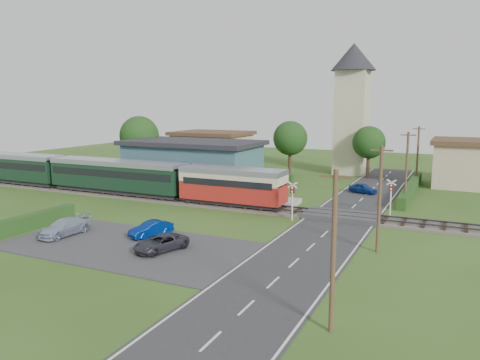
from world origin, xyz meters
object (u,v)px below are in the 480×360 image
at_px(station_building, 193,162).
at_px(train, 94,173).
at_px(crossing_signal_far, 391,192).
at_px(car_park_silver, 64,227).
at_px(church_tower, 352,99).
at_px(house_east, 471,163).
at_px(car_park_dark, 161,243).
at_px(equipment_hut, 107,173).
at_px(crossing_signal_near, 292,195).
at_px(car_on_road, 363,188).
at_px(house_west, 212,150).
at_px(car_park_blue, 151,229).
at_px(pedestrian_near, 238,187).
at_px(pedestrian_far, 108,177).

xyz_separation_m(station_building, train, (-7.07, -8.99, -0.52)).
height_order(train, crossing_signal_far, train).
bearing_deg(car_park_silver, church_tower, 76.24).
relative_size(station_building, church_tower, 0.91).
bearing_deg(house_east, church_tower, 165.07).
distance_m(church_tower, car_park_dark, 41.35).
distance_m(equipment_hut, train, 3.36).
distance_m(crossing_signal_near, car_park_dark, 12.78).
bearing_deg(station_building, house_east, 23.44).
xyz_separation_m(station_building, car_on_road, (19.49, 3.04, -2.12)).
distance_m(station_building, house_west, 14.87).
height_order(house_east, crossing_signal_far, house_east).
relative_size(car_park_blue, car_park_dark, 0.87).
xyz_separation_m(house_west, pedestrian_near, (13.56, -19.41, -1.51)).
xyz_separation_m(house_west, crossing_signal_far, (28.60, -20.61, -0.65)).
relative_size(station_building, house_west, 1.48).
xyz_separation_m(house_east, pedestrian_near, (-21.44, -18.41, -1.51)).
height_order(house_west, car_park_silver, house_west).
relative_size(station_building, pedestrian_near, 9.57).
bearing_deg(car_park_dark, car_on_road, 91.64).
distance_m(car_park_silver, car_park_dark, 8.56).
xyz_separation_m(house_east, car_park_dark, (-18.63, -36.05, -2.19)).
height_order(house_west, pedestrian_near, house_west).
bearing_deg(car_park_dark, pedestrian_far, 157.38).
height_order(train, house_west, house_west).
height_order(crossing_signal_near, pedestrian_far, crossing_signal_near).
xyz_separation_m(station_building, car_park_blue, (8.74, -20.49, -2.07)).
distance_m(crossing_signal_far, car_park_blue, 20.40).
bearing_deg(house_east, pedestrian_far, -152.51).
relative_size(church_tower, car_park_dark, 4.68).
height_order(station_building, pedestrian_near, station_building).
height_order(house_east, car_on_road, house_east).
bearing_deg(church_tower, car_park_silver, -106.97).
relative_size(equipment_hut, car_park_blue, 0.78).
relative_size(crossing_signal_near, car_park_blue, 1.00).
bearing_deg(crossing_signal_near, house_west, 130.11).
bearing_deg(church_tower, pedestrian_far, -133.66).
relative_size(equipment_hut, church_tower, 0.14).
bearing_deg(car_park_blue, station_building, 133.60).
relative_size(station_building, crossing_signal_far, 4.88).
xyz_separation_m(equipment_hut, pedestrian_far, (0.63, -0.64, -0.43)).
bearing_deg(car_on_road, car_park_blue, 175.33).
height_order(car_park_dark, pedestrian_near, pedestrian_near).
bearing_deg(house_west, equipment_hut, -98.62).
relative_size(car_park_dark, pedestrian_far, 2.16).
distance_m(house_west, pedestrian_near, 23.73).
relative_size(house_west, car_park_dark, 2.87).
relative_size(crossing_signal_near, car_on_road, 1.06).
distance_m(car_park_blue, car_park_silver, 6.42).
height_order(car_on_road, car_park_silver, car_park_silver).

